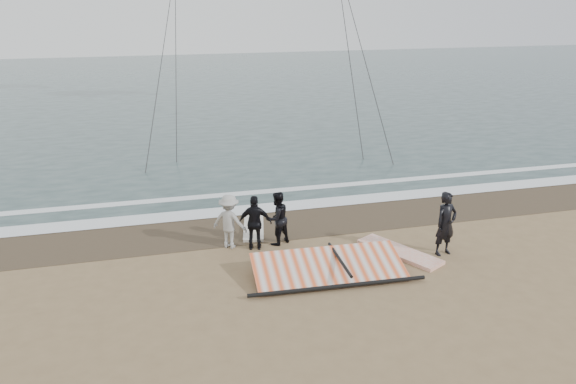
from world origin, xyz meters
name	(u,v)px	position (x,y,z in m)	size (l,w,h in m)	color
ground	(364,284)	(0.00, 0.00, 0.00)	(120.00, 120.00, 0.00)	#8C704C
sea	(208,88)	(0.00, 33.00, 0.01)	(120.00, 54.00, 0.02)	#233838
wet_sand	(313,220)	(0.00, 4.50, 0.01)	(120.00, 2.80, 0.01)	#4C3D2B
foam_near	(301,205)	(0.00, 5.90, 0.03)	(120.00, 0.90, 0.01)	white
foam_far	(289,189)	(0.00, 7.60, 0.03)	(120.00, 0.45, 0.01)	white
man_main	(446,224)	(2.87, 1.11, 0.93)	(0.68, 0.45, 1.86)	black
board_white	(399,252)	(1.67, 1.45, 0.05)	(0.72, 2.58, 0.10)	white
board_cream	(254,226)	(-2.02, 4.37, 0.05)	(0.62, 2.33, 0.10)	beige
trio_cluster	(251,221)	(-2.34, 2.99, 0.81)	(2.50, 1.15, 1.64)	black
sail_rig	(325,267)	(-0.81, 0.79, 0.20)	(4.63, 2.00, 0.51)	black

